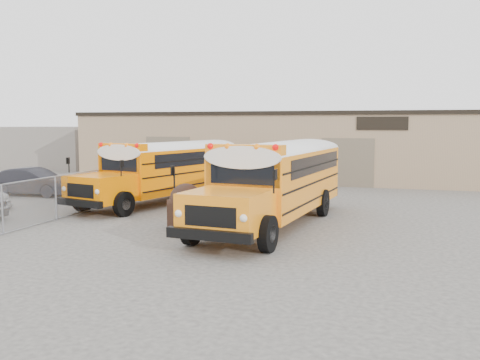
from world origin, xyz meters
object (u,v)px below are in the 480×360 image
(tarp_bundle, at_px, (186,205))
(car_dark, at_px, (34,182))
(school_bus_left, at_px, (233,159))
(school_bus_right, at_px, (319,164))

(tarp_bundle, xyz_separation_m, car_dark, (-11.45, 5.96, -0.10))
(school_bus_left, relative_size, car_dark, 2.33)
(tarp_bundle, height_order, car_dark, tarp_bundle)
(school_bus_right, height_order, tarp_bundle, school_bus_right)
(school_bus_right, xyz_separation_m, tarp_bundle, (-3.60, -8.66, -1.02))
(school_bus_left, xyz_separation_m, school_bus_right, (5.67, -3.48, 0.12))
(school_bus_left, bearing_deg, tarp_bundle, -80.31)
(school_bus_right, bearing_deg, car_dark, -169.86)
(school_bus_right, distance_m, tarp_bundle, 9.43)
(car_dark, bearing_deg, tarp_bundle, -120.42)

